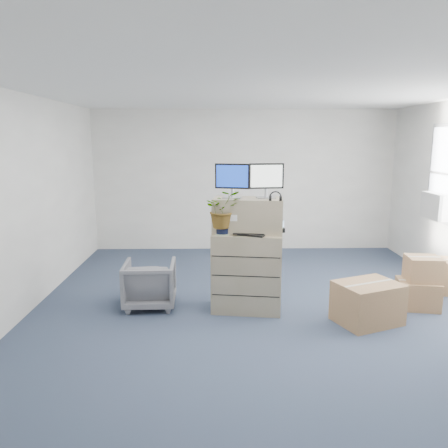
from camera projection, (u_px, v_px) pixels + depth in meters
The scene contains 17 objects.
ground at pixel (260, 316), 5.57m from camera, with size 7.00×7.00×0.00m, color #272D46.
wall_back at pixel (244, 181), 8.75m from camera, with size 6.00×0.02×2.80m, color beige.
ac_unit at pixel (437, 206), 6.77m from camera, with size 0.24×0.60×0.40m, color white.
filing_cabinet_lower at pixel (247, 271), 5.71m from camera, with size 0.89×0.54×1.03m, color gray.
filing_cabinet_upper at pixel (248, 215), 5.62m from camera, with size 0.89×0.44×0.44m, color gray.
monitor_left at pixel (232, 179), 5.53m from camera, with size 0.44×0.22×0.44m.
monitor_right at pixel (266, 179), 5.53m from camera, with size 0.45×0.20×0.44m.
headphones at pixel (275, 197), 5.35m from camera, with size 0.15×0.15×0.02m, color black.
keyboard at pixel (248, 234), 5.49m from camera, with size 0.44×0.18×0.02m, color black.
mouse at pixel (273, 234), 5.46m from camera, with size 0.09×0.06×0.03m, color silver.
water_bottle at pixel (257, 222), 5.62m from camera, with size 0.08×0.08×0.27m, color gray.
phone_dock at pixel (242, 228), 5.67m from camera, with size 0.07×0.06×0.13m.
external_drive at pixel (277, 230), 5.67m from camera, with size 0.19×0.14×0.06m, color black.
tissue_box at pixel (274, 224), 5.68m from camera, with size 0.23×0.12×0.09m, color #4793F2.
potted_plant at pixel (223, 214), 5.47m from camera, with size 0.52×0.55×0.46m.
office_chair at pixel (150, 282), 5.84m from camera, with size 0.67×0.62×0.69m, color slate.
cardboard_boxes at pixel (403, 288), 5.81m from camera, with size 2.14×1.82×0.70m.
Camera 1 is at (-0.56, -5.24, 2.22)m, focal length 35.00 mm.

